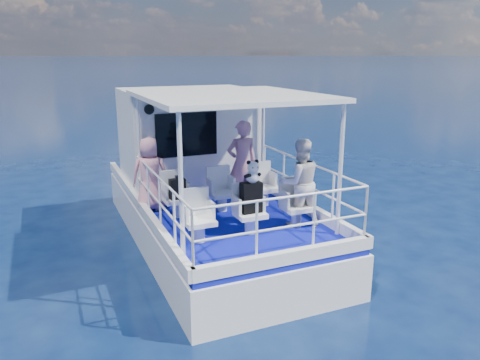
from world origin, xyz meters
The scene contains 20 objects.
ground centered at (0.00, 0.00, 0.00)m, with size 2000.00×2000.00×0.00m, color #08153A.
hull centered at (0.00, 1.00, 0.00)m, with size 3.00×7.00×1.60m, color white.
deck centered at (0.00, 1.00, 0.85)m, with size 2.90×6.90×0.10m, color #0A0E8B.
cabin centered at (0.00, 2.30, 2.00)m, with size 2.85×2.00×2.20m, color white.
canopy centered at (0.00, -0.20, 3.14)m, with size 3.00×3.20×0.08m, color white.
canopy_posts centered at (0.00, -0.25, 2.00)m, with size 2.77×2.97×2.20m.
railings centered at (0.00, -0.58, 1.40)m, with size 2.84×3.59×1.00m, color white, non-canonical shape.
seat_port_fwd centered at (-0.90, 0.20, 1.09)m, with size 0.48×0.46×0.38m, color white.
seat_center_fwd centered at (0.00, 0.20, 1.09)m, with size 0.48×0.46×0.38m, color white.
seat_stbd_fwd centered at (0.90, 0.20, 1.09)m, with size 0.48×0.46×0.38m, color white.
seat_port_aft centered at (-0.90, -1.10, 1.09)m, with size 0.48×0.46×0.38m, color white.
seat_center_aft centered at (0.00, -1.10, 1.09)m, with size 0.48×0.46×0.38m, color white.
seat_stbd_aft centered at (0.90, -1.10, 1.09)m, with size 0.48×0.46×0.38m, color white.
passenger_port_fwd centered at (-1.25, 0.80, 1.62)m, with size 0.54×0.38×1.44m, color pink.
passenger_stbd_fwd centered at (0.51, 0.41, 1.75)m, with size 0.62×0.41×1.71m, color #BF7C8F.
passenger_stbd_aft centered at (0.98, -1.05, 1.68)m, with size 0.75×0.59×1.55m, color white.
backpack_port centered at (-0.91, 0.11, 1.47)m, with size 0.29×0.16×0.38m, color black.
backpack_center centered at (0.02, -1.11, 1.54)m, with size 0.34×0.19×0.52m, color black.
compact_camera centered at (-0.89, 0.10, 1.69)m, with size 0.11×0.06×0.06m, color black.
panda centered at (0.03, -1.12, 1.99)m, with size 0.25×0.21×0.38m, color silver, non-canonical shape.
Camera 1 is at (-3.09, -7.87, 3.85)m, focal length 35.00 mm.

